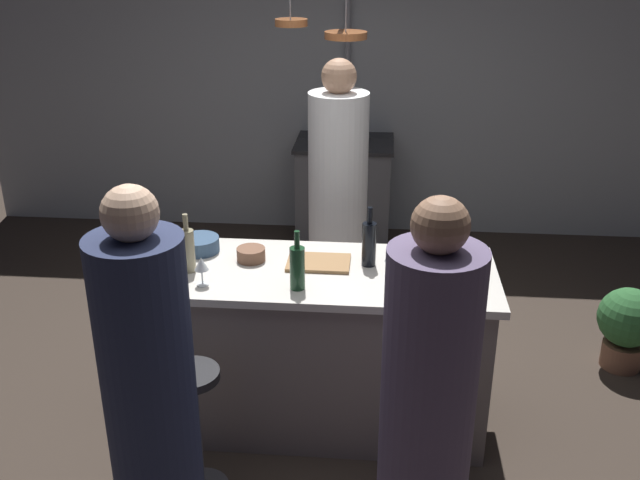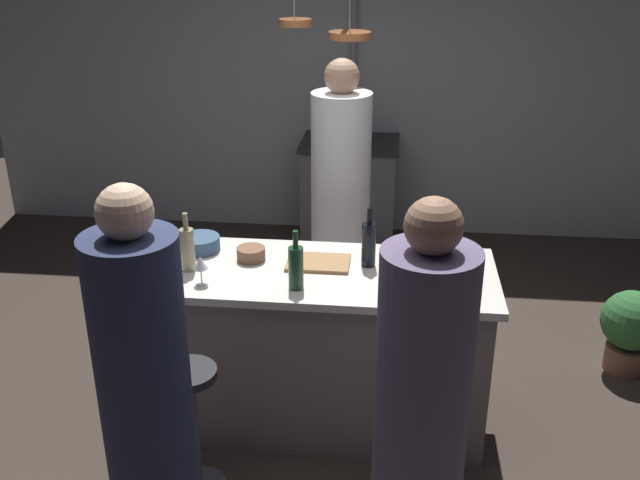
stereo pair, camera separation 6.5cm
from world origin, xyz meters
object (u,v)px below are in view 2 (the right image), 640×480
object	(u,v)px
cutting_board	(318,263)
wine_glass_near_right_guest	(391,257)
guest_right	(420,422)
wine_bottle_amber	(430,242)
stove_range	(349,193)
bar_stool_left	(192,426)
chef	(340,209)
pepper_mill	(416,277)
guest_left	(147,405)
wine_glass_by_chef	(201,264)
mixing_bowl_wooden	(251,254)
mixing_bowl_blue	(200,243)
potted_plant	(631,327)
wine_bottle_dark	(369,243)
wine_bottle_green	(296,267)
wine_bottle_white	(187,248)

from	to	relation	value
cutting_board	wine_glass_near_right_guest	xyz separation A→B (m)	(0.37, -0.11, 0.10)
guest_right	wine_bottle_amber	distance (m)	1.15
stove_range	bar_stool_left	xyz separation A→B (m)	(-0.51, -3.07, -0.07)
chef	pepper_mill	distance (m)	1.39
guest_left	pepper_mill	bearing A→B (deg)	36.96
wine_glass_by_chef	mixing_bowl_wooden	distance (m)	0.36
stove_range	wine_glass_near_right_guest	xyz separation A→B (m)	(0.37, -2.49, 0.56)
wine_bottle_amber	cutting_board	bearing A→B (deg)	-174.97
pepper_mill	bar_stool_left	bearing A→B (deg)	-158.93
guest_left	wine_bottle_amber	world-z (taller)	guest_left
bar_stool_left	guest_left	size ratio (longest dim) A/B	0.40
chef	guest_left	world-z (taller)	chef
chef	mixing_bowl_wooden	world-z (taller)	chef
bar_stool_left	wine_glass_near_right_guest	distance (m)	1.22
wine_glass_by_chef	pepper_mill	bearing A→B (deg)	-1.37
stove_range	mixing_bowl_wooden	world-z (taller)	mixing_bowl_wooden
bar_stool_left	cutting_board	size ratio (longest dim) A/B	2.12
mixing_bowl_blue	potted_plant	bearing A→B (deg)	11.37
bar_stool_left	pepper_mill	xyz separation A→B (m)	(0.99, 0.38, 0.63)
potted_plant	wine_glass_by_chef	bearing A→B (deg)	-159.37
chef	potted_plant	distance (m)	1.90
guest_right	cutting_board	distance (m)	1.19
cutting_board	pepper_mill	bearing A→B (deg)	-31.99
guest_right	wine_glass_near_right_guest	xyz separation A→B (m)	(-0.14, 0.97, 0.23)
guest_right	potted_plant	world-z (taller)	guest_right
wine_bottle_dark	wine_glass_near_right_guest	bearing A→B (deg)	-47.06
cutting_board	wine_bottle_green	world-z (taller)	wine_bottle_green
potted_plant	wine_bottle_white	distance (m)	2.66
chef	guest_left	xyz separation A→B (m)	(-0.58, -2.08, -0.04)
chef	potted_plant	bearing A→B (deg)	-12.59
wine_bottle_green	wine_glass_near_right_guest	bearing A→B (deg)	20.98
bar_stool_left	pepper_mill	world-z (taller)	pepper_mill
wine_glass_by_chef	wine_bottle_dark	bearing A→B (deg)	20.61
chef	pepper_mill	xyz separation A→B (m)	(0.45, -1.30, 0.18)
wine_glass_near_right_guest	mixing_bowl_wooden	distance (m)	0.73
potted_plant	mixing_bowl_blue	world-z (taller)	mixing_bowl_blue
mixing_bowl_wooden	cutting_board	bearing A→B (deg)	-2.89
cutting_board	wine_bottle_white	bearing A→B (deg)	-168.18
bar_stool_left	cutting_board	world-z (taller)	cutting_board
cutting_board	wine_glass_by_chef	size ratio (longest dim) A/B	2.19
guest_left	wine_bottle_white	bearing A→B (deg)	95.44
wine_bottle_green	mixing_bowl_wooden	xyz separation A→B (m)	(-0.28, 0.29, -0.08)
wine_bottle_amber	mixing_bowl_wooden	bearing A→B (deg)	-178.00
potted_plant	wine_bottle_amber	world-z (taller)	wine_bottle_amber
potted_plant	wine_bottle_white	bearing A→B (deg)	-163.29
wine_bottle_green	wine_glass_near_right_guest	size ratio (longest dim) A/B	2.02
potted_plant	wine_glass_by_chef	xyz separation A→B (m)	(-2.34, -0.88, 0.71)
potted_plant	wine_glass_by_chef	distance (m)	2.60
bar_stool_left	guest_right	bearing A→B (deg)	-20.83
pepper_mill	wine_bottle_white	world-z (taller)	wine_bottle_white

